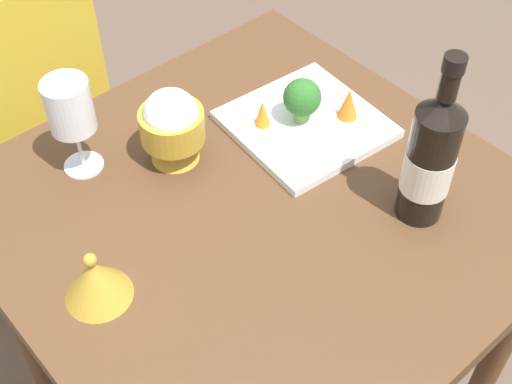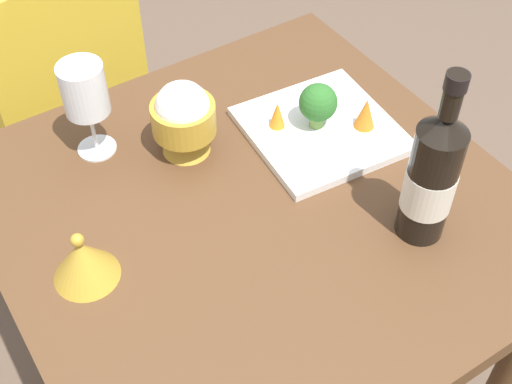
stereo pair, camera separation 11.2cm
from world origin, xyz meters
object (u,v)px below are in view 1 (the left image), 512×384
object	(u,v)px
chair_by_wall	(18,105)
carrot_garnish_left	(349,103)
wine_bottle	(430,158)
serving_plate	(306,124)
rice_bowl_lid	(95,279)
carrot_garnish_right	(262,113)
rice_bowl	(172,125)
wine_glass	(70,108)
broccoli_floret	(302,98)

from	to	relation	value
chair_by_wall	carrot_garnish_left	distance (m)	0.81
carrot_garnish_left	chair_by_wall	bearing A→B (deg)	-63.23
wine_bottle	serving_plate	distance (m)	0.29
wine_bottle	rice_bowl_lid	xyz separation A→B (m)	(0.48, -0.20, -0.08)
carrot_garnish_right	chair_by_wall	bearing A→B (deg)	-70.18
wine_bottle	rice_bowl	xyz separation A→B (m)	(0.22, -0.36, -0.04)
serving_plate	carrot_garnish_left	distance (m)	0.09
wine_bottle	serving_plate	world-z (taller)	wine_bottle
chair_by_wall	carrot_garnish_right	size ratio (longest dim) A/B	16.07
rice_bowl	carrot_garnish_right	distance (m)	0.17
rice_bowl	serving_plate	distance (m)	0.25
rice_bowl_lid	serving_plate	size ratio (longest dim) A/B	0.37
rice_bowl	serving_plate	world-z (taller)	rice_bowl
wine_glass	broccoli_floret	size ratio (longest dim) A/B	2.09
chair_by_wall	wine_bottle	distance (m)	1.01
rice_bowl	wine_glass	bearing A→B (deg)	-33.28
carrot_garnish_left	carrot_garnish_right	xyz separation A→B (m)	(0.13, -0.08, -0.00)
wine_glass	rice_bowl	xyz separation A→B (m)	(-0.13, 0.09, -0.05)
rice_bowl	carrot_garnish_left	xyz separation A→B (m)	(-0.29, 0.13, -0.03)
rice_bowl_lid	serving_plate	world-z (taller)	rice_bowl_lid
chair_by_wall	wine_bottle	size ratio (longest dim) A/B	2.80
chair_by_wall	rice_bowl	bearing A→B (deg)	-99.66
broccoli_floret	carrot_garnish_left	distance (m)	0.09
rice_bowl	wine_bottle	bearing A→B (deg)	121.49
broccoli_floret	carrot_garnish_left	world-z (taller)	broccoli_floret
broccoli_floret	wine_glass	bearing A→B (deg)	-26.17
chair_by_wall	carrot_garnish_right	world-z (taller)	chair_by_wall
chair_by_wall	rice_bowl	xyz separation A→B (m)	(-0.06, 0.56, 0.27)
wine_bottle	rice_bowl	size ratio (longest dim) A/B	2.14
chair_by_wall	serving_plate	size ratio (longest dim) A/B	3.15
rice_bowl_lid	carrot_garnish_left	size ratio (longest dim) A/B	1.66
wine_bottle	chair_by_wall	bearing A→B (deg)	-73.02
wine_glass	carrot_garnish_left	world-z (taller)	wine_glass
wine_glass	rice_bowl_lid	size ratio (longest dim) A/B	1.79
chair_by_wall	serving_plate	distance (m)	0.74
wine_bottle	serving_plate	size ratio (longest dim) A/B	1.13
wine_bottle	wine_glass	size ratio (longest dim) A/B	1.70
chair_by_wall	serving_plate	world-z (taller)	chair_by_wall
carrot_garnish_right	wine_bottle	bearing A→B (deg)	101.16
wine_bottle	broccoli_floret	size ratio (longest dim) A/B	3.54
wine_glass	serving_plate	size ratio (longest dim) A/B	0.66
rice_bowl	carrot_garnish_left	size ratio (longest dim) A/B	2.36
chair_by_wall	rice_bowl_lid	distance (m)	0.78
wine_glass	rice_bowl_lid	distance (m)	0.29
chair_by_wall	rice_bowl_lid	xyz separation A→B (m)	(0.20, 0.71, 0.24)
wine_glass	carrot_garnish_left	bearing A→B (deg)	152.32
wine_glass	broccoli_floret	distance (m)	0.40
wine_bottle	serving_plate	xyz separation A→B (m)	(-0.00, -0.26, -0.11)
wine_bottle	broccoli_floret	world-z (taller)	wine_bottle
serving_plate	carrot_garnish_right	bearing A→B (deg)	-34.70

